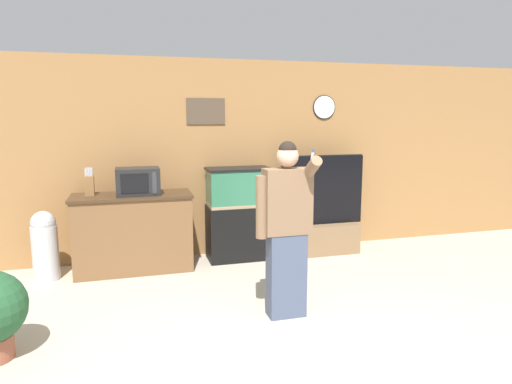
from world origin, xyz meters
name	(u,v)px	position (x,y,z in m)	size (l,w,h in m)	color
ground_plane	(310,380)	(0.00, 0.00, 0.00)	(18.00, 18.00, 0.00)	#B2A893
wall_back_paneled	(220,159)	(0.00, 3.22, 1.30)	(10.00, 0.08, 2.60)	olive
counter_island	(133,233)	(-1.16, 2.78, 0.47)	(1.41, 0.58, 0.94)	brown
microwave	(138,181)	(-1.08, 2.74, 1.10)	(0.50, 0.35, 0.32)	black
knife_block	(89,185)	(-1.63, 2.84, 1.07)	(0.10, 0.11, 0.33)	brown
aquarium_on_stand	(239,214)	(0.18, 2.90, 0.61)	(0.82, 0.45, 1.21)	black
tv_on_stand	(322,225)	(1.34, 2.83, 0.39)	(1.18, 0.40, 1.35)	brown
person_standing	(286,227)	(0.18, 1.06, 0.86)	(0.52, 0.39, 1.65)	#424C66
trash_bin	(45,245)	(-2.14, 2.73, 0.42)	(0.29, 0.29, 0.81)	#B7B7BC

